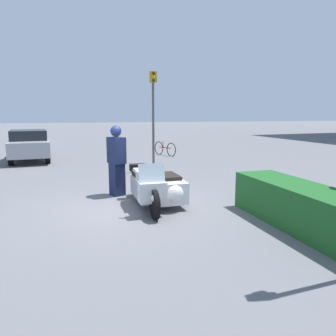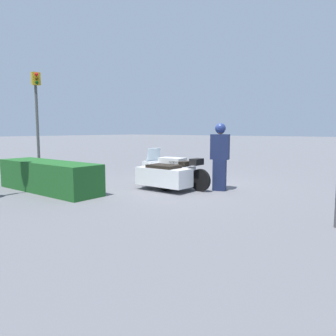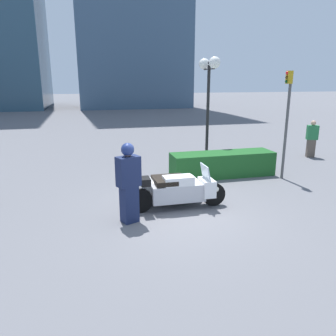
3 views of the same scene
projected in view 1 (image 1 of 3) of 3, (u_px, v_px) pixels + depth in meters
ground_plane at (131, 206)px, 7.87m from camera, size 160.00×160.00×0.00m
police_motorcycle at (157, 187)px, 7.83m from camera, size 2.59×1.20×1.15m
officer_rider at (117, 159)px, 8.80m from camera, size 0.59×0.48×1.89m
hedge_bush_curbside at (303, 207)px, 6.29m from camera, size 3.61×0.97×0.83m
traffic_light_far at (153, 108)px, 12.28m from camera, size 0.23×0.27×3.74m
parked_car_background at (29, 144)px, 15.44m from camera, size 4.23×2.07×1.45m
bicycle_parked at (165, 149)px, 17.57m from camera, size 1.67×0.72×0.78m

